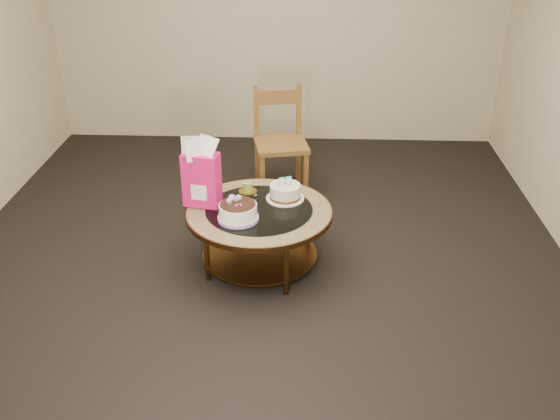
{
  "coord_description": "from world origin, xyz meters",
  "views": [
    {
      "loc": [
        0.31,
        -3.78,
        2.47
      ],
      "look_at": [
        0.14,
        0.02,
        0.44
      ],
      "focal_mm": 40.0,
      "sensor_mm": 36.0,
      "label": 1
    }
  ],
  "objects_px": {
    "gift_bag": "(201,173)",
    "dining_chair": "(280,142)",
    "coffee_table": "(259,219)",
    "decorated_cake": "(238,212)",
    "cream_cake": "(285,192)"
  },
  "relations": [
    {
      "from": "gift_bag",
      "to": "decorated_cake",
      "type": "bearing_deg",
      "value": -26.77
    },
    {
      "from": "decorated_cake",
      "to": "gift_bag",
      "type": "bearing_deg",
      "value": 142.4
    },
    {
      "from": "cream_cake",
      "to": "decorated_cake",
      "type": "bearing_deg",
      "value": -153.72
    },
    {
      "from": "gift_bag",
      "to": "cream_cake",
      "type": "bearing_deg",
      "value": 21.42
    },
    {
      "from": "gift_bag",
      "to": "dining_chair",
      "type": "height_order",
      "value": "gift_bag"
    },
    {
      "from": "coffee_table",
      "to": "dining_chair",
      "type": "distance_m",
      "value": 1.22
    },
    {
      "from": "gift_bag",
      "to": "dining_chair",
      "type": "xyz_separation_m",
      "value": [
        0.49,
        1.16,
        -0.23
      ]
    },
    {
      "from": "decorated_cake",
      "to": "gift_bag",
      "type": "distance_m",
      "value": 0.39
    },
    {
      "from": "decorated_cake",
      "to": "cream_cake",
      "type": "relative_size",
      "value": 1.02
    },
    {
      "from": "cream_cake",
      "to": "dining_chair",
      "type": "xyz_separation_m",
      "value": [
        -0.08,
        1.05,
        -0.04
      ]
    },
    {
      "from": "coffee_table",
      "to": "decorated_cake",
      "type": "bearing_deg",
      "value": -130.32
    },
    {
      "from": "coffee_table",
      "to": "dining_chair",
      "type": "xyz_separation_m",
      "value": [
        0.09,
        1.21,
        0.1
      ]
    },
    {
      "from": "cream_cake",
      "to": "gift_bag",
      "type": "relative_size",
      "value": 0.55
    },
    {
      "from": "decorated_cake",
      "to": "cream_cake",
      "type": "bearing_deg",
      "value": 45.8
    },
    {
      "from": "gift_bag",
      "to": "dining_chair",
      "type": "bearing_deg",
      "value": 77.93
    }
  ]
}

